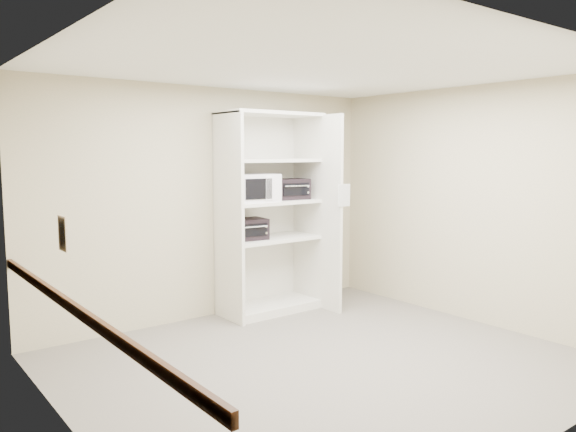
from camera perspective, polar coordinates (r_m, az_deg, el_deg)
floor at (r=5.40m, az=3.68°, el=-14.66°), size 4.50×4.00×0.01m
ceiling at (r=5.09m, az=3.91°, el=14.99°), size 4.50×4.00×0.01m
wall_back at (r=6.69m, az=-7.65°, el=1.32°), size 4.50×0.02×2.70m
wall_front at (r=3.83m, az=24.10°, el=-3.03°), size 4.50×0.02×2.70m
wall_left at (r=3.97m, az=-21.36°, el=-2.60°), size 0.02×4.00×2.70m
wall_right at (r=6.77m, az=18.20°, el=1.11°), size 0.02×4.00×2.70m
shelving_unit at (r=6.83m, az=-1.53°, el=-0.37°), size 1.24×0.92×2.42m
microwave at (r=6.57m, az=-3.59°, el=2.87°), size 0.59×0.47×0.33m
toaster_oven_upper at (r=6.92m, az=0.09°, el=2.76°), size 0.47×0.38×0.25m
toaster_oven_lower at (r=6.65m, az=-4.25°, el=-1.33°), size 0.48×0.39×0.25m
paper_sign at (r=6.69m, az=5.72°, el=2.10°), size 0.20×0.02×0.26m
chair_rail at (r=4.06m, az=-20.80°, el=-8.85°), size 0.04×3.98×0.08m
wall_poster at (r=4.13m, az=-21.93°, el=-1.66°), size 0.01×0.18×0.25m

